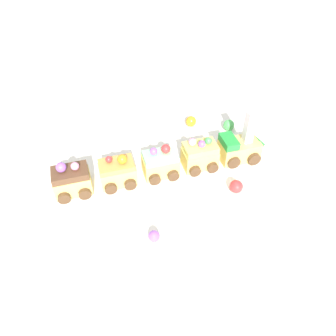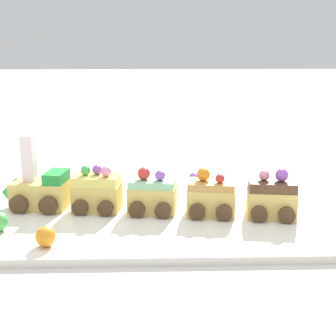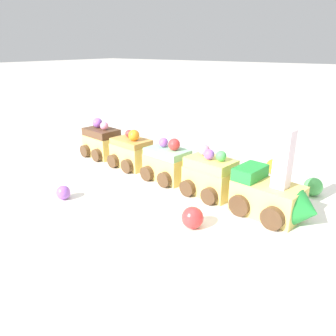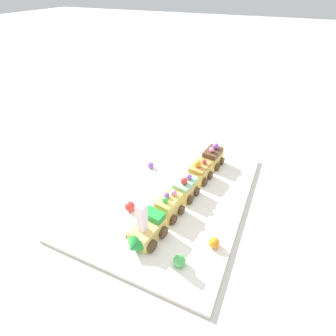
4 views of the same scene
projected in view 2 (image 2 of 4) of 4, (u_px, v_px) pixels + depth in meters
The scene contains 10 objects.
ground_plane at pixel (148, 208), 0.84m from camera, with size 10.00×10.00×0.00m, color beige.
display_board at pixel (148, 205), 0.84m from camera, with size 0.61×0.46×0.01m, color white.
cake_train_locomotive at pixel (36, 190), 0.80m from camera, with size 0.12×0.09×0.13m.
cake_car_lemon at pixel (97, 193), 0.79m from camera, with size 0.08×0.08×0.08m.
cake_car_mint at pixel (152, 195), 0.78m from camera, with size 0.08×0.08×0.08m.
cake_car_caramel at pixel (211, 198), 0.77m from camera, with size 0.08×0.08×0.08m.
cake_car_chocolate at pixel (272, 198), 0.76m from camera, with size 0.08×0.08×0.08m.
gumball_orange at pixel (45, 237), 0.65m from camera, with size 0.03×0.03×0.03m, color orange.
gumball_purple at pixel (194, 178), 0.95m from camera, with size 0.02×0.02×0.02m, color #9956C6.
gumball_red at pixel (87, 183), 0.90m from camera, with size 0.03×0.03×0.03m, color red.
Camera 2 is at (-0.01, 0.80, 0.28)m, focal length 50.00 mm.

